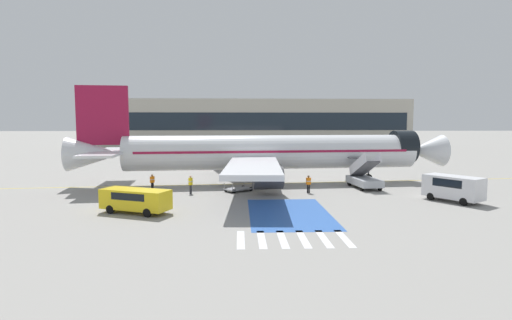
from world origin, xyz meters
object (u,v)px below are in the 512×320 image
Objects in this scene: airliner at (267,152)px; baggage_cart at (238,189)px; traffic_cone_2 at (273,186)px; traffic_cone_1 at (132,190)px; terminal_building at (250,124)px; service_van_0 at (136,199)px; boarding_stairs_forward at (364,179)px; ground_crew_2 at (308,183)px; traffic_cone_0 at (140,194)px; fuel_tanker at (228,153)px; service_van_1 at (453,186)px; ground_crew_0 at (266,179)px; ground_crew_1 at (152,181)px; ground_crew_3 at (191,183)px.

airliner is 6.72m from baggage_cart.
traffic_cone_2 is (0.45, -3.30, -3.17)m from airliner.
terminal_building is at bearing 79.51° from traffic_cone_1.
service_van_0 reaches higher than traffic_cone_1.
boarding_stairs_forward reaches higher than ground_crew_2.
fuel_tanker is at bearing 77.37° from traffic_cone_0.
service_van_1 is 0.06× the size of terminal_building.
baggage_cart is at bearing -178.50° from boarding_stairs_forward.
terminal_building is at bearing 68.63° from service_van_1.
boarding_stairs_forward is 3.15× the size of ground_crew_2.
terminal_building reaches higher than ground_crew_0.
traffic_cone_2 is at bearing 173.35° from boarding_stairs_forward.
service_van_0 is (-10.68, -14.16, -2.35)m from airliner.
traffic_cone_1 is 72.41m from terminal_building.
boarding_stairs_forward is 10.14m from ground_crew_0.
service_van_0 is 9.87× the size of traffic_cone_1.
service_van_0 is 6.76m from traffic_cone_0.
traffic_cone_2 is at bearing -23.16° from service_van_0.
traffic_cone_1 is at bearing -179.73° from boarding_stairs_forward.
airliner is 14.76m from traffic_cone_1.
service_van_0 is at bearing -97.61° from terminal_building.
ground_crew_2 is (-6.22, -2.77, 0.02)m from boarding_stairs_forward.
terminal_building reaches higher than service_van_0.
service_van_1 is 3.07× the size of ground_crew_1.
ground_crew_1 is 3.05× the size of traffic_cone_2.
service_van_0 is at bearing -101.84° from fuel_tanker.
fuel_tanker is at bearing 147.59° from baggage_cart.
baggage_cart is at bearing 3.93° from traffic_cone_1.
traffic_cone_0 is 13.16m from traffic_cone_2.
boarding_stairs_forward is 9.35m from traffic_cone_2.
ground_crew_0 is at bearing -83.69° from fuel_tanker.
fuel_tanker is 42.15m from terminal_building.
fuel_tanker is 0.11× the size of terminal_building.
traffic_cone_1 is (-13.23, -5.75, -3.15)m from airliner.
traffic_cone_0 is at bearing -174.71° from boarding_stairs_forward.
fuel_tanker is 1.88× the size of service_van_1.
ground_crew_3 is 3.15× the size of traffic_cone_1.
service_van_0 is 1.11× the size of service_van_1.
terminal_building reaches higher than ground_crew_2.
ground_crew_1 is at bearing -23.35° from ground_crew_2.
ground_crew_3 is (-7.24, -2.40, -0.03)m from ground_crew_0.
traffic_cone_0 is at bearing -62.96° from airliner.
ground_crew_0 reaches higher than ground_crew_2.
boarding_stairs_forward is 23.12m from traffic_cone_1.
ground_crew_3 is at bearing -99.51° from ground_crew_0.
ground_crew_1 is 70.53m from terminal_building.
ground_crew_2 is at bearing -161.19° from boarding_stairs_forward.
fuel_tanker is 31.98m from traffic_cone_0.
traffic_cone_0 is at bearing -100.28° from ground_crew_0.
airliner is 8.38× the size of service_van_1.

